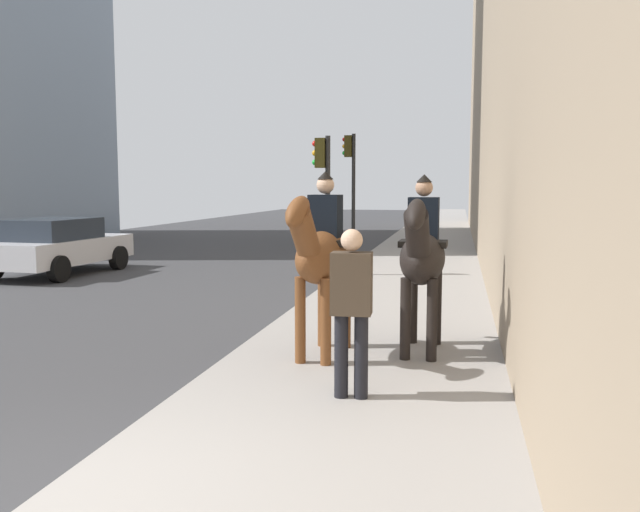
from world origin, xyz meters
TOP-DOWN VIEW (x-y plane):
  - mounted_horse_near at (4.17, -1.18)m, footprint 2.15×0.71m
  - mounted_horse_far at (4.60, -2.38)m, footprint 2.15×0.61m
  - pedestrian_greeting at (2.64, -1.80)m, footprint 0.28×0.41m
  - car_near_lane at (11.21, 7.15)m, footprint 4.20×2.22m
  - traffic_light_near_curb at (11.73, 0.33)m, footprint 0.20×0.44m
  - traffic_light_far_curb at (17.86, 0.68)m, footprint 0.20×0.44m

SIDE VIEW (x-z plane):
  - car_near_lane at x=11.21m, z-range 0.04..1.48m
  - pedestrian_greeting at x=2.64m, z-range 0.25..1.95m
  - mounted_horse_far at x=4.60m, z-range 0.24..2.51m
  - mounted_horse_near at x=4.17m, z-range 0.25..2.56m
  - traffic_light_near_curb at x=11.73m, z-range 0.60..4.03m
  - traffic_light_far_curb at x=17.86m, z-range 0.67..4.62m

